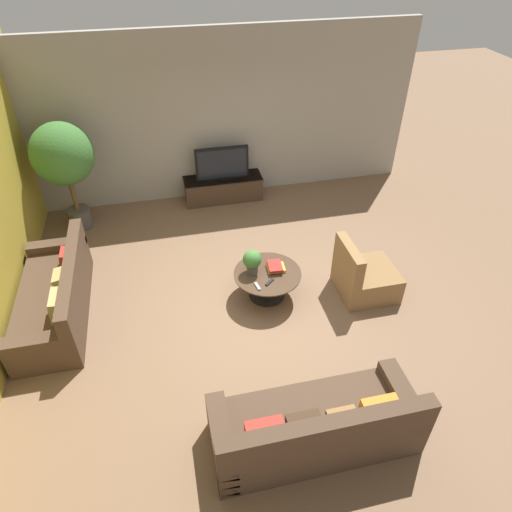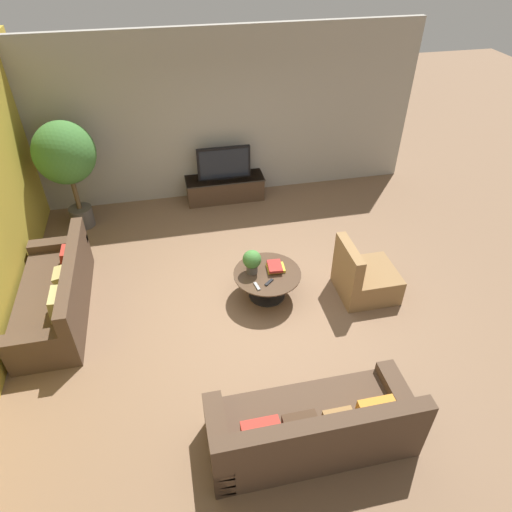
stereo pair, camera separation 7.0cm
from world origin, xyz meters
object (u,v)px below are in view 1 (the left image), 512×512
Objects in this scene: couch_near_entry at (316,427)px; potted_palm_tall at (63,158)px; potted_plant_tabletop at (252,261)px; media_console at (223,188)px; couch_by_wall at (56,298)px; coffee_table at (267,280)px; armchair_wicker at (364,277)px; television at (222,163)px.

potted_palm_tall is at bearing -60.77° from couch_near_entry.
potted_plant_tabletop is at bearing -86.92° from couch_near_entry.
media_console is 5.18m from couch_near_entry.
couch_by_wall is 1.13× the size of potted_palm_tall.
armchair_wicker is (1.37, -0.23, -0.02)m from coffee_table.
television is at bearing -90.00° from media_console.
couch_by_wall is 1.00× the size of couch_near_entry.
coffee_table is 2.35m from couch_near_entry.
television reaches higher than couch_near_entry.
potted_plant_tabletop is (-0.04, -2.76, 0.39)m from media_console.
coffee_table is at bearing 84.50° from couch_by_wall.
couch_by_wall is 4.29m from armchair_wicker.
couch_by_wall is at bearing 174.50° from coffee_table.
couch_near_entry is (-0.07, -2.35, -0.00)m from coffee_table.
television is 2.87m from coffee_table.
couch_near_entry reaches higher than media_console.
couch_near_entry is (2.82, -2.63, 0.00)m from couch_by_wall.
television is at bearing -89.04° from couch_near_entry.
media_console is 4.11× the size of potted_plant_tabletop.
armchair_wicker is at bearing 83.17° from couch_by_wall.
media_console is 2.84m from potted_palm_tall.
couch_by_wall is (-2.73, -2.55, 0.05)m from media_console.
television is 3.76m from couch_by_wall.
media_console is 1.50× the size of television.
television is 0.52× the size of potted_palm_tall.
television is 2.74× the size of potted_plant_tabletop.
couch_by_wall is at bearing -42.99° from couch_near_entry.
armchair_wicker is at bearing -124.32° from couch_near_entry.
television is 0.46× the size of couch_near_entry.
potted_palm_tall is at bearing -171.66° from media_console.
potted_palm_tall is (-2.60, -0.38, 1.08)m from media_console.
television reaches higher than coffee_table.
coffee_table is (0.16, -2.83, -0.46)m from television.
television is (0.00, -0.00, 0.51)m from media_console.
couch_near_entry is at bearing 47.01° from couch_by_wall.
coffee_table is 2.90m from couch_by_wall.
armchair_wicker is at bearing -63.45° from media_console.
couch_by_wall reaches higher than coffee_table.
couch_near_entry is at bearing -60.77° from potted_palm_tall.
couch_near_entry reaches higher than potted_plant_tabletop.
potted_palm_tall is 5.29× the size of potted_plant_tabletop.
coffee_table is 0.45× the size of couch_by_wall.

